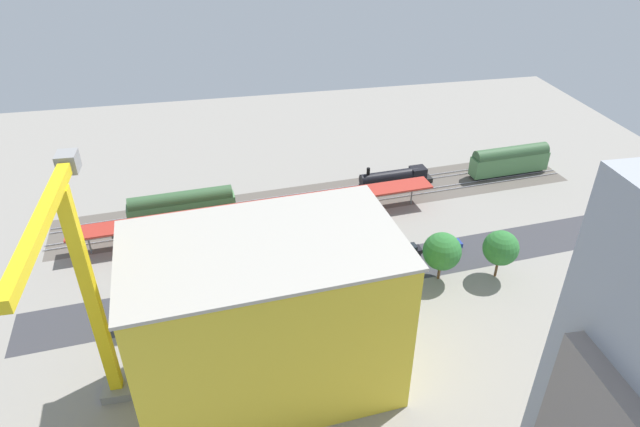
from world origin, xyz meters
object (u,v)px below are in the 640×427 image
at_px(street_tree_1, 392,266).
at_px(parked_car_0, 449,245).
at_px(traffic_light, 371,231).
at_px(construction_building, 267,318).
at_px(platform_canopy_near, 261,207).
at_px(freight_coach_far, 182,206).
at_px(street_tree_2, 284,278).
at_px(street_tree_4, 501,248).
at_px(box_truck_0, 302,297).
at_px(box_truck_2, 172,313).
at_px(tower_crane, 83,288).
at_px(parked_car_4, 262,266).
at_px(passenger_coach, 510,160).
at_px(street_tree_0, 135,293).
at_px(parked_car_1, 409,250).
at_px(locomotive, 397,178).
at_px(street_tree_3, 442,251).
at_px(box_truck_1, 248,298).
at_px(parked_car_3, 310,260).

bearing_deg(street_tree_1, parked_car_0, -145.99).
bearing_deg(traffic_light, construction_building, 50.12).
xyz_separation_m(platform_canopy_near, freight_coach_far, (13.96, -4.70, -1.00)).
bearing_deg(parked_car_0, traffic_light, -6.38).
relative_size(platform_canopy_near, street_tree_2, 8.16).
bearing_deg(street_tree_4, box_truck_0, 1.18).
relative_size(freight_coach_far, box_truck_2, 2.16).
bearing_deg(tower_crane, construction_building, 179.45).
relative_size(parked_car_4, traffic_light, 0.67).
distance_m(box_truck_0, box_truck_2, 18.69).
relative_size(construction_building, box_truck_2, 3.34).
xyz_separation_m(construction_building, tower_crane, (18.85, -0.18, 7.58)).
xyz_separation_m(passenger_coach, freight_coach_far, (67.72, 5.33, -0.07)).
bearing_deg(street_tree_0, construction_building, 140.07).
bearing_deg(tower_crane, platform_canopy_near, -121.64).
bearing_deg(parked_car_4, street_tree_2, 104.57).
height_order(parked_car_1, street_tree_4, street_tree_4).
bearing_deg(locomotive, street_tree_2, 48.57).
xyz_separation_m(street_tree_0, street_tree_4, (-54.75, 0.40, 0.05)).
bearing_deg(street_tree_2, street_tree_3, -177.22).
distance_m(freight_coach_far, construction_building, 42.26).
bearing_deg(box_truck_1, street_tree_2, 173.01).
xyz_separation_m(parked_car_1, street_tree_0, (43.21, 8.05, 4.65)).
bearing_deg(parked_car_1, traffic_light, -15.08).
xyz_separation_m(passenger_coach, street_tree_4, (18.83, 31.71, 2.07)).
relative_size(locomotive, box_truck_0, 1.73).
bearing_deg(parked_car_0, street_tree_2, 16.15).
xyz_separation_m(box_truck_1, street_tree_1, (-21.67, 1.11, 3.28)).
relative_size(locomotive, parked_car_3, 3.53).
bearing_deg(box_truck_1, box_truck_2, 5.61).
bearing_deg(traffic_light, freight_coach_far, -27.60).
distance_m(parked_car_0, box_truck_2, 46.83).
height_order(parked_car_4, traffic_light, traffic_light).
bearing_deg(traffic_light, street_tree_1, 90.61).
height_order(parked_car_0, box_truck_2, box_truck_2).
distance_m(freight_coach_far, traffic_light, 35.07).
bearing_deg(street_tree_3, box_truck_0, 4.78).
relative_size(parked_car_0, street_tree_2, 0.55).
distance_m(parked_car_1, street_tree_0, 44.19).
xyz_separation_m(passenger_coach, tower_crane, (75.49, 45.31, 14.60)).
bearing_deg(street_tree_1, parked_car_4, -26.91).
bearing_deg(freight_coach_far, tower_crane, 79.00).
bearing_deg(box_truck_0, street_tree_1, -179.10).
xyz_separation_m(construction_building, street_tree_3, (-28.64, -15.00, -5.12)).
height_order(locomotive, box_truck_1, locomotive).
height_order(freight_coach_far, parked_car_4, freight_coach_far).
bearing_deg(freight_coach_far, parked_car_0, 158.29).
relative_size(box_truck_0, box_truck_1, 1.02).
xyz_separation_m(street_tree_1, street_tree_4, (-17.71, -0.43, 0.53)).
bearing_deg(locomotive, freight_coach_far, 7.10).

